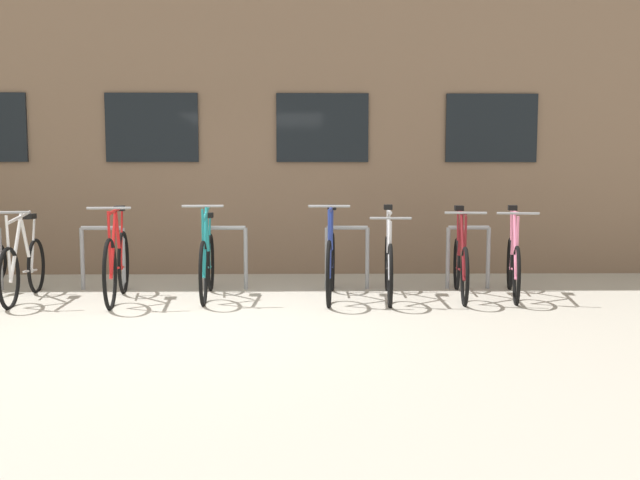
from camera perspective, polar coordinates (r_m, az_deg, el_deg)
The scene contains 10 objects.
ground_plane at distance 6.01m, azimuth -10.78°, elevation -7.40°, with size 42.00×42.00×0.00m, color #B2ADA0.
storefront_building at distance 11.77m, azimuth -6.10°, elevation 15.03°, with size 28.00×5.17×6.66m.
bike_rack at distance 7.79m, azimuth -8.60°, elevation -0.99°, with size 6.55×0.05×0.78m.
bicycle_silver at distance 7.21m, azimuth 6.24°, elevation -2.17°, with size 0.44×1.76×1.07m.
bicycle_maroon at distance 7.42m, azimuth 12.65°, elevation -2.15°, with size 0.44×1.71×1.06m.
bicycle_white at distance 7.78m, azimuth -25.34°, elevation -2.20°, with size 0.44×1.67×1.03m.
bicycle_red at distance 7.36m, azimuth -17.95°, elevation -2.06°, with size 0.44×1.74×1.08m.
bicycle_blue at distance 7.17m, azimuth 0.99°, elevation -2.07°, with size 0.44×1.78×1.09m.
bicycle_teal at distance 7.32m, azimuth -10.21°, elevation -2.09°, with size 0.44×1.67×1.09m.
bicycle_pink at distance 7.60m, azimuth 17.14°, elevation -2.07°, with size 0.55×1.65×1.06m.
Camera 1 is at (1.02, -5.78, 1.29)m, focal length 35.24 mm.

